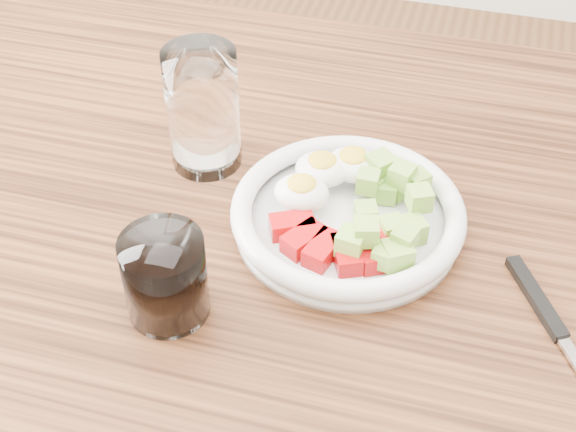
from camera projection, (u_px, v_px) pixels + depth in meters
name	position (u px, v px, depth m)	size (l,w,h in m)	color
dining_table	(294.00, 312.00, 0.87)	(1.50, 0.90, 0.77)	brown
bowl	(348.00, 212.00, 0.80)	(0.24, 0.24, 0.06)	white
fork	(551.00, 320.00, 0.72)	(0.12, 0.19, 0.01)	black
water_glass	(203.00, 109.00, 0.85)	(0.08, 0.08, 0.14)	white
coffee_glass	(165.00, 278.00, 0.71)	(0.08, 0.08, 0.09)	white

